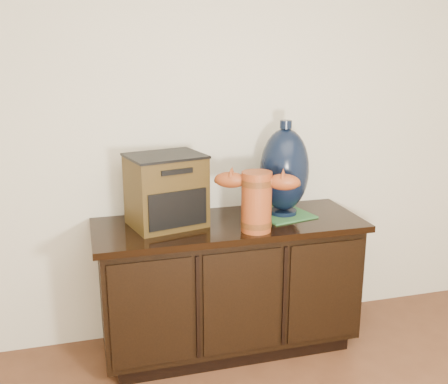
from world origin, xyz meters
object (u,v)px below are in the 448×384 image
object	(u,v)px
sideboard	(229,284)
lamp_base	(284,170)
tv_radio	(166,190)
spray_can	(196,199)
terracotta_vessel	(256,198)

from	to	relation	value
sideboard	lamp_base	distance (m)	0.71
sideboard	tv_radio	size ratio (longest dim) A/B	3.32
spray_can	sideboard	bearing A→B (deg)	-46.27
lamp_base	spray_can	size ratio (longest dim) A/B	2.65
tv_radio	lamp_base	distance (m)	0.66
lamp_base	tv_radio	bearing A→B (deg)	179.72
terracotta_vessel	tv_radio	world-z (taller)	tv_radio
terracotta_vessel	sideboard	bearing A→B (deg)	144.26
sideboard	tv_radio	distance (m)	0.65
lamp_base	spray_can	distance (m)	0.52
sideboard	tv_radio	xyz separation A→B (m)	(-0.33, 0.04, 0.56)
sideboard	lamp_base	bearing A→B (deg)	6.81
tv_radio	spray_can	xyz separation A→B (m)	(0.18, 0.11, -0.09)
tv_radio	sideboard	bearing A→B (deg)	-20.90
sideboard	tv_radio	world-z (taller)	tv_radio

